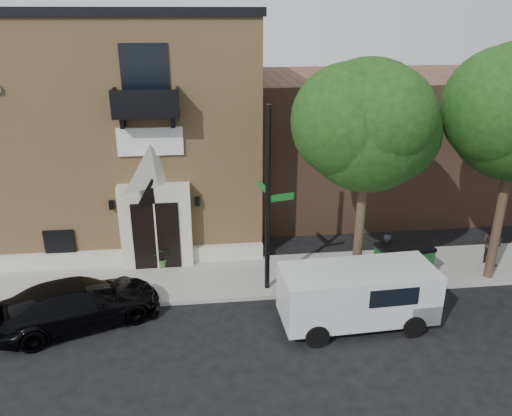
{
  "coord_description": "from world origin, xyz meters",
  "views": [
    {
      "loc": [
        0.76,
        -14.54,
        9.11
      ],
      "look_at": [
        2.64,
        2.0,
        2.59
      ],
      "focal_mm": 35.0,
      "sensor_mm": 36.0,
      "label": 1
    }
  ],
  "objects_px": {
    "black_sedan": "(78,303)",
    "street_sign": "(268,201)",
    "cargo_van": "(363,294)",
    "pedestrian_near": "(385,254)",
    "pedestrian_far": "(492,244)",
    "fire_hydrant": "(308,277)",
    "dumpster": "(403,261)"
  },
  "relations": [
    {
      "from": "cargo_van",
      "to": "pedestrian_near",
      "type": "relative_size",
      "value": 3.11
    },
    {
      "from": "street_sign",
      "to": "pedestrian_near",
      "type": "height_order",
      "value": "street_sign"
    },
    {
      "from": "pedestrian_far",
      "to": "dumpster",
      "type": "bearing_deg",
      "value": 87.14
    },
    {
      "from": "street_sign",
      "to": "pedestrian_near",
      "type": "bearing_deg",
      "value": -6.73
    },
    {
      "from": "street_sign",
      "to": "cargo_van",
      "type": "bearing_deg",
      "value": -54.92
    },
    {
      "from": "black_sedan",
      "to": "pedestrian_far",
      "type": "relative_size",
      "value": 3.08
    },
    {
      "from": "black_sedan",
      "to": "cargo_van",
      "type": "relative_size",
      "value": 1.04
    },
    {
      "from": "black_sedan",
      "to": "pedestrian_near",
      "type": "relative_size",
      "value": 3.22
    },
    {
      "from": "cargo_van",
      "to": "pedestrian_near",
      "type": "xyz_separation_m",
      "value": [
        1.75,
        2.85,
        -0.15
      ]
    },
    {
      "from": "dumpster",
      "to": "pedestrian_far",
      "type": "height_order",
      "value": "pedestrian_far"
    },
    {
      "from": "fire_hydrant",
      "to": "pedestrian_far",
      "type": "relative_size",
      "value": 0.49
    },
    {
      "from": "dumpster",
      "to": "fire_hydrant",
      "type": "bearing_deg",
      "value": 176.04
    },
    {
      "from": "dumpster",
      "to": "pedestrian_far",
      "type": "distance_m",
      "value": 3.79
    },
    {
      "from": "cargo_van",
      "to": "dumpster",
      "type": "height_order",
      "value": "cargo_van"
    },
    {
      "from": "black_sedan",
      "to": "pedestrian_far",
      "type": "bearing_deg",
      "value": -102.55
    },
    {
      "from": "black_sedan",
      "to": "cargo_van",
      "type": "height_order",
      "value": "cargo_van"
    },
    {
      "from": "black_sedan",
      "to": "street_sign",
      "type": "bearing_deg",
      "value": -98.72
    },
    {
      "from": "cargo_van",
      "to": "pedestrian_far",
      "type": "height_order",
      "value": "cargo_van"
    },
    {
      "from": "pedestrian_far",
      "to": "pedestrian_near",
      "type": "bearing_deg",
      "value": 81.01
    },
    {
      "from": "street_sign",
      "to": "fire_hydrant",
      "type": "height_order",
      "value": "street_sign"
    },
    {
      "from": "pedestrian_far",
      "to": "black_sedan",
      "type": "bearing_deg",
      "value": 85.4
    },
    {
      "from": "fire_hydrant",
      "to": "pedestrian_far",
      "type": "height_order",
      "value": "pedestrian_far"
    },
    {
      "from": "street_sign",
      "to": "pedestrian_far",
      "type": "relative_size",
      "value": 3.95
    },
    {
      "from": "street_sign",
      "to": "pedestrian_near",
      "type": "relative_size",
      "value": 4.13
    },
    {
      "from": "cargo_van",
      "to": "street_sign",
      "type": "height_order",
      "value": "street_sign"
    },
    {
      "from": "pedestrian_near",
      "to": "pedestrian_far",
      "type": "bearing_deg",
      "value": 153.15
    },
    {
      "from": "street_sign",
      "to": "pedestrian_far",
      "type": "distance_m",
      "value": 9.06
    },
    {
      "from": "cargo_van",
      "to": "black_sedan",
      "type": "bearing_deg",
      "value": 170.7
    },
    {
      "from": "black_sedan",
      "to": "pedestrian_far",
      "type": "xyz_separation_m",
      "value": [
        14.8,
        2.14,
        0.23
      ]
    },
    {
      "from": "black_sedan",
      "to": "cargo_van",
      "type": "bearing_deg",
      "value": -117.3
    },
    {
      "from": "black_sedan",
      "to": "pedestrian_far",
      "type": "distance_m",
      "value": 14.96
    },
    {
      "from": "street_sign",
      "to": "pedestrian_far",
      "type": "height_order",
      "value": "street_sign"
    }
  ]
}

